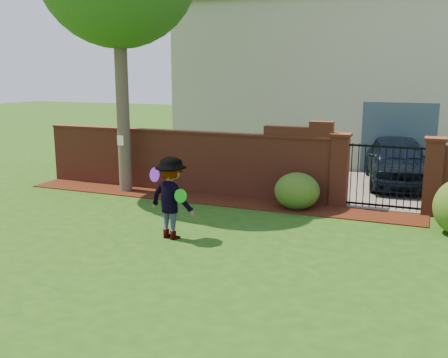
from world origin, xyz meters
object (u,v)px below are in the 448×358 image
at_px(car, 398,162).
at_px(frisbee_green, 181,196).
at_px(man, 170,198).
at_px(frisbee_purple, 155,175).

relative_size(car, frisbee_green, 15.68).
distance_m(man, frisbee_purple, 0.58).
bearing_deg(frisbee_green, car, 62.90).
relative_size(frisbee_purple, frisbee_green, 1.08).
bearing_deg(man, frisbee_purple, 13.25).
bearing_deg(car, frisbee_green, -126.17).
xyz_separation_m(man, frisbee_purple, (-0.34, 0.01, 0.47)).
distance_m(car, frisbee_purple, 8.25).
distance_m(car, frisbee_green, 8.08).
height_order(car, man, man).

